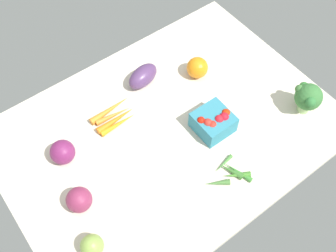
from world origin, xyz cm
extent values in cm
cube|color=beige|center=(0.00, 0.00, 1.00)|extent=(104.00, 76.00, 2.00)
cube|color=teal|center=(-11.64, 8.04, 5.21)|extent=(11.08, 11.08, 6.41)
sphere|color=red|center=(-15.67, 9.04, 7.90)|extent=(2.85, 2.85, 2.85)
sphere|color=red|center=(-7.61, 6.67, 8.21)|extent=(2.48, 2.48, 2.48)
sphere|color=red|center=(-9.50, 9.79, 7.69)|extent=(2.88, 2.88, 2.88)
sphere|color=red|center=(-12.38, 9.64, 8.19)|extent=(2.79, 2.79, 2.79)
sphere|color=red|center=(-8.76, 8.55, 8.13)|extent=(2.74, 2.74, 2.74)
sphere|color=red|center=(-14.12, 9.91, 8.12)|extent=(3.03, 3.03, 3.03)
cone|color=#43832C|center=(-6.18, 25.46, 2.95)|extent=(7.86, 6.05, 1.91)
cone|color=#447D37|center=(-5.67, 20.14, 2.60)|extent=(7.76, 2.51, 1.20)
cone|color=#477938|center=(-0.37, 23.94, 2.90)|extent=(7.26, 5.36, 1.80)
cone|color=#3F8936|center=(-7.33, 24.73, 2.75)|extent=(4.02, 9.57, 1.50)
cone|color=#407932|center=(-5.85, 23.42, 2.96)|extent=(4.39, 7.72, 1.92)
sphere|color=#852B4E|center=(35.01, 5.62, 5.68)|extent=(7.36, 7.36, 7.36)
sphere|color=orange|center=(-21.73, -12.21, 5.71)|extent=(7.42, 7.42, 7.42)
ellipsoid|color=#533563|center=(-4.81, -20.56, 5.32)|extent=(13.16, 9.14, 6.63)
cone|color=orange|center=(11.79, -10.66, 3.01)|extent=(12.94, 2.04, 2.03)
cone|color=orange|center=(11.54, -12.38, 3.21)|extent=(14.26, 3.26, 2.42)
cone|color=orange|center=(11.25, -14.46, 3.00)|extent=(12.42, 3.34, 2.00)
cone|color=orange|center=(10.89, -16.96, 3.22)|extent=(15.38, 3.64, 2.44)
sphere|color=#742357|center=(31.35, -10.49, 5.78)|extent=(7.55, 7.55, 7.55)
sphere|color=#85A548|center=(38.75, 18.58, 5.14)|extent=(6.28, 6.28, 6.28)
cylinder|color=#A9CD88|center=(-40.22, 20.40, 3.77)|extent=(3.95, 3.95, 3.54)
sphere|color=#377136|center=(-40.22, 20.40, 8.81)|extent=(8.73, 8.73, 8.73)
sphere|color=#317431|center=(-41.24, 17.07, 9.87)|extent=(3.09, 3.09, 3.09)
sphere|color=#307036|center=(-37.64, 22.76, 10.74)|extent=(3.36, 3.36, 3.36)
sphere|color=#3F7238|center=(-39.01, 17.13, 10.37)|extent=(2.90, 2.90, 2.90)
camera|label=1|loc=(41.59, 55.38, 109.68)|focal=42.93mm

